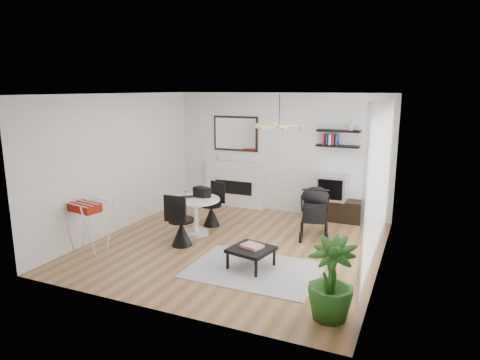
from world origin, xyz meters
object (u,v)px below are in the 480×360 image
at_px(crt_tv, 332,187).
at_px(coffee_table, 251,250).
at_px(dining_table, 195,211).
at_px(stroller, 315,214).
at_px(potted_plant, 331,279).
at_px(drying_rack, 89,225).
at_px(tv_console, 334,210).
at_px(fireplace, 235,178).

height_order(crt_tv, coffee_table, crt_tv).
bearing_deg(dining_table, stroller, 20.02).
distance_m(stroller, coffee_table, 1.94).
distance_m(stroller, potted_plant, 3.02).
height_order(drying_rack, stroller, stroller).
distance_m(tv_console, stroller, 1.24).
bearing_deg(stroller, drying_rack, -158.60).
height_order(fireplace, drying_rack, fireplace).
xyz_separation_m(fireplace, crt_tv, (2.37, -0.15, 0.04)).
xyz_separation_m(fireplace, potted_plant, (3.20, -4.23, -0.17)).
height_order(coffee_table, potted_plant, potted_plant).
bearing_deg(drying_rack, coffee_table, 19.78).
xyz_separation_m(fireplace, stroller, (2.29, -1.36, -0.23)).
distance_m(tv_console, coffee_table, 3.13).
distance_m(tv_console, drying_rack, 5.00).
xyz_separation_m(fireplace, dining_table, (0.12, -2.14, -0.22)).
relative_size(fireplace, stroller, 2.03).
relative_size(coffee_table, potted_plant, 0.71).
xyz_separation_m(dining_table, stroller, (2.16, 0.79, -0.01)).
height_order(fireplace, coffee_table, fireplace).
height_order(tv_console, coffee_table, tv_console).
xyz_separation_m(dining_table, drying_rack, (-1.20, -1.56, 0.01)).
relative_size(crt_tv, coffee_table, 0.83).
distance_m(crt_tv, drying_rack, 4.96).
bearing_deg(tv_console, dining_table, -139.00).
relative_size(tv_console, dining_table, 1.25).
bearing_deg(coffee_table, dining_table, 146.68).
xyz_separation_m(crt_tv, drying_rack, (-3.45, -3.56, -0.24)).
bearing_deg(coffee_table, stroller, 73.47).
bearing_deg(stroller, crt_tv, 72.69).
bearing_deg(stroller, potted_plant, -85.83).
distance_m(fireplace, potted_plant, 5.31).
bearing_deg(drying_rack, crt_tv, 55.59).
xyz_separation_m(tv_console, crt_tv, (-0.05, -0.00, 0.50)).
height_order(fireplace, stroller, fireplace).
xyz_separation_m(fireplace, drying_rack, (-1.08, -3.71, -0.20)).
distance_m(fireplace, drying_rack, 3.87).
bearing_deg(coffee_table, potted_plant, -34.95).
bearing_deg(coffee_table, tv_console, 77.42).
xyz_separation_m(tv_console, drying_rack, (-3.50, -3.56, 0.25)).
height_order(tv_console, drying_rack, drying_rack).
bearing_deg(potted_plant, fireplace, 127.14).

